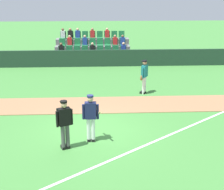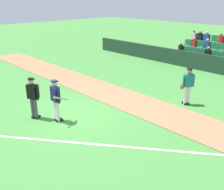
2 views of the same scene
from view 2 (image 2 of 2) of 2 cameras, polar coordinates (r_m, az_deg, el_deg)
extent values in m
plane|color=#42843A|center=(11.35, -8.16, -4.30)|extent=(80.00, 80.00, 0.00)
cube|color=#9E704C|center=(13.05, 2.07, -0.58)|extent=(28.00, 2.21, 0.03)
cube|color=white|center=(9.02, 0.62, -11.15)|extent=(9.58, 7.39, 0.01)
cube|color=#1E3828|center=(18.93, 18.78, 6.92)|extent=(20.00, 0.16, 1.15)
cube|color=slate|center=(20.66, 21.15, 6.52)|extent=(5.55, 2.95, 0.30)
cube|color=slate|center=(19.83, 20.18, 7.13)|extent=(5.45, 0.85, 0.40)
cube|color=#237542|center=(20.74, 14.72, 8.99)|extent=(0.44, 0.40, 0.08)
cube|color=#237542|center=(20.87, 15.11, 9.73)|extent=(0.44, 0.08, 0.50)
cube|color=black|center=(20.72, 14.87, 9.82)|extent=(0.32, 0.22, 0.52)
sphere|color=brown|center=(20.66, 14.96, 10.77)|extent=(0.20, 0.20, 0.20)
cube|color=#237542|center=(20.46, 16.02, 8.71)|extent=(0.44, 0.40, 0.08)
cube|color=#237542|center=(20.60, 16.42, 9.46)|extent=(0.44, 0.08, 0.50)
cube|color=#237542|center=(20.19, 17.36, 8.42)|extent=(0.44, 0.40, 0.08)
cube|color=#237542|center=(20.33, 17.75, 9.18)|extent=(0.44, 0.08, 0.50)
cube|color=#237542|center=(19.94, 18.74, 8.12)|extent=(0.44, 0.40, 0.08)
cube|color=#237542|center=(20.08, 19.12, 8.89)|extent=(0.44, 0.08, 0.50)
cube|color=#237542|center=(19.69, 20.14, 7.80)|extent=(0.44, 0.40, 0.08)
cube|color=#237542|center=(19.84, 20.52, 8.58)|extent=(0.44, 0.08, 0.50)
cube|color=black|center=(19.68, 20.32, 8.66)|extent=(0.32, 0.22, 0.52)
sphere|color=tan|center=(19.62, 20.44, 9.66)|extent=(0.20, 0.20, 0.20)
cube|color=#237542|center=(19.46, 21.58, 7.47)|extent=(0.44, 0.40, 0.08)
cube|color=#237542|center=(19.61, 21.96, 8.26)|extent=(0.44, 0.08, 0.50)
cube|color=#237542|center=(19.25, 23.04, 7.13)|extent=(0.44, 0.40, 0.08)
cube|color=#237542|center=(19.39, 23.42, 7.93)|extent=(0.44, 0.08, 0.50)
cube|color=slate|center=(20.51, 21.43, 8.54)|extent=(5.45, 0.85, 0.40)
cube|color=#237542|center=(21.38, 16.06, 10.30)|extent=(0.44, 0.40, 0.08)
cube|color=#237542|center=(21.53, 16.44, 11.01)|extent=(0.44, 0.08, 0.50)
cube|color=#237542|center=(21.11, 17.35, 10.04)|extent=(0.44, 0.40, 0.08)
cube|color=#237542|center=(21.26, 17.72, 10.76)|extent=(0.44, 0.08, 0.50)
cube|color=red|center=(21.10, 17.51, 10.86)|extent=(0.32, 0.22, 0.52)
sphere|color=tan|center=(21.05, 17.61, 11.79)|extent=(0.20, 0.20, 0.20)
cube|color=#237542|center=(20.85, 18.67, 9.77)|extent=(0.44, 0.40, 0.08)
cube|color=#237542|center=(21.00, 19.04, 10.50)|extent=(0.44, 0.08, 0.50)
cube|color=#237542|center=(20.61, 20.02, 9.49)|extent=(0.44, 0.40, 0.08)
cube|color=#237542|center=(20.76, 20.39, 10.23)|extent=(0.44, 0.08, 0.50)
cube|color=#263F99|center=(20.60, 20.18, 10.32)|extent=(0.32, 0.22, 0.52)
sphere|color=tan|center=(20.54, 20.31, 11.27)|extent=(0.20, 0.20, 0.20)
cube|color=#237542|center=(20.37, 21.39, 9.19)|extent=(0.44, 0.40, 0.08)
cube|color=#237542|center=(20.52, 21.76, 9.94)|extent=(0.44, 0.08, 0.50)
cube|color=#237542|center=(20.15, 22.80, 8.89)|extent=(0.44, 0.40, 0.08)
cube|color=#237542|center=(20.30, 23.16, 9.64)|extent=(0.44, 0.08, 0.50)
cube|color=slate|center=(21.20, 22.59, 9.86)|extent=(5.45, 0.85, 0.40)
cube|color=#237542|center=(22.04, 17.34, 11.53)|extent=(0.44, 0.40, 0.08)
cube|color=#237542|center=(22.20, 17.70, 12.21)|extent=(0.44, 0.08, 0.50)
cube|color=silver|center=(22.04, 17.49, 12.31)|extent=(0.32, 0.22, 0.52)
sphere|color=brown|center=(22.00, 17.59, 13.21)|extent=(0.20, 0.20, 0.20)
cube|color=#237542|center=(21.78, 18.60, 11.29)|extent=(0.44, 0.40, 0.08)
cube|color=#237542|center=(21.94, 18.96, 11.97)|extent=(0.44, 0.08, 0.50)
cube|color=black|center=(21.78, 18.76, 12.08)|extent=(0.32, 0.22, 0.52)
sphere|color=#9E7051|center=(21.74, 18.87, 12.98)|extent=(0.20, 0.20, 0.20)
cube|color=#237542|center=(21.53, 19.90, 11.04)|extent=(0.44, 0.40, 0.08)
cube|color=#237542|center=(21.69, 20.26, 11.73)|extent=(0.44, 0.08, 0.50)
cube|color=#263F99|center=(21.53, 20.06, 11.83)|extent=(0.32, 0.22, 0.52)
sphere|color=tan|center=(21.49, 20.18, 12.75)|extent=(0.20, 0.20, 0.20)
cube|color=#237542|center=(21.29, 21.22, 10.77)|extent=(0.44, 0.40, 0.08)
cube|color=#237542|center=(21.45, 21.58, 11.47)|extent=(0.44, 0.08, 0.50)
cube|color=#237542|center=(21.07, 22.57, 10.50)|extent=(0.44, 0.40, 0.08)
cube|color=#237542|center=(21.23, 22.92, 11.20)|extent=(0.44, 0.08, 0.50)
cube|color=red|center=(21.07, 22.75, 11.31)|extent=(0.32, 0.22, 0.52)
sphere|color=#9E7051|center=(21.02, 22.88, 12.24)|extent=(0.20, 0.20, 0.20)
cylinder|color=white|center=(10.78, -12.29, -3.37)|extent=(0.14, 0.14, 0.90)
cylinder|color=white|center=(10.65, -11.86, -3.64)|extent=(0.14, 0.14, 0.90)
cube|color=black|center=(10.97, -11.86, -5.19)|extent=(0.13, 0.26, 0.10)
cube|color=black|center=(10.84, -11.43, -5.48)|extent=(0.13, 0.26, 0.10)
cube|color=#191E47|center=(10.43, -12.38, 0.26)|extent=(0.41, 0.23, 0.60)
cylinder|color=#191E47|center=(10.65, -13.04, 0.36)|extent=(0.09, 0.09, 0.55)
cylinder|color=#191E47|center=(10.24, -11.66, -0.37)|extent=(0.09, 0.09, 0.55)
sphere|color=tan|center=(10.29, -12.57, 2.50)|extent=(0.22, 0.22, 0.22)
cylinder|color=#191E4C|center=(10.26, -12.61, 3.03)|extent=(0.23, 0.23, 0.06)
cube|color=#191E4C|center=(10.31, -12.12, 2.99)|extent=(0.18, 0.13, 0.02)
cylinder|color=tan|center=(10.32, -11.15, -0.76)|extent=(0.27, 0.78, 0.41)
cylinder|color=#4C4C4C|center=(11.24, -17.05, -2.80)|extent=(0.14, 0.14, 0.90)
cylinder|color=#4C4C4C|center=(11.14, -16.41, -2.94)|extent=(0.14, 0.14, 0.90)
cube|color=black|center=(11.44, -16.65, -4.53)|extent=(0.21, 0.29, 0.10)
cube|color=black|center=(11.34, -16.02, -4.68)|extent=(0.21, 0.29, 0.10)
cube|color=black|center=(10.92, -17.14, 0.74)|extent=(0.45, 0.36, 0.60)
cylinder|color=black|center=(11.09, -18.10, 0.67)|extent=(0.09, 0.09, 0.55)
cylinder|color=black|center=(10.78, -16.09, 0.31)|extent=(0.09, 0.09, 0.55)
sphere|color=tan|center=(10.78, -17.38, 2.88)|extent=(0.22, 0.22, 0.22)
cylinder|color=black|center=(10.75, -17.44, 3.39)|extent=(0.23, 0.23, 0.06)
cube|color=black|center=(10.84, -17.08, 3.39)|extent=(0.21, 0.18, 0.02)
cube|color=black|center=(11.01, -16.71, 0.95)|extent=(0.44, 0.25, 0.56)
cylinder|color=white|center=(12.56, 15.85, -0.14)|extent=(0.14, 0.14, 0.90)
cylinder|color=white|center=(12.64, 16.49, -0.08)|extent=(0.14, 0.14, 0.90)
cube|color=black|center=(12.76, 15.55, -1.72)|extent=(0.29, 0.23, 0.10)
cube|color=black|center=(12.83, 16.18, -1.65)|extent=(0.29, 0.23, 0.10)
cube|color=#197075|center=(12.36, 16.51, 3.14)|extent=(0.39, 0.46, 0.60)
cylinder|color=#197075|center=(12.26, 15.47, 2.85)|extent=(0.09, 0.09, 0.55)
cylinder|color=#197075|center=(12.50, 17.49, 2.98)|extent=(0.09, 0.09, 0.55)
sphere|color=#9E7051|center=(12.25, 16.72, 5.05)|extent=(0.22, 0.22, 0.22)
cylinder|color=black|center=(12.22, 16.77, 5.50)|extent=(0.23, 0.23, 0.06)
cube|color=black|center=(12.31, 16.53, 5.49)|extent=(0.19, 0.22, 0.02)
ellipsoid|color=brown|center=(12.37, 15.17, 1.82)|extent=(0.20, 0.23, 0.28)
camera|label=1|loc=(10.13, -81.01, 7.12)|focal=53.04mm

